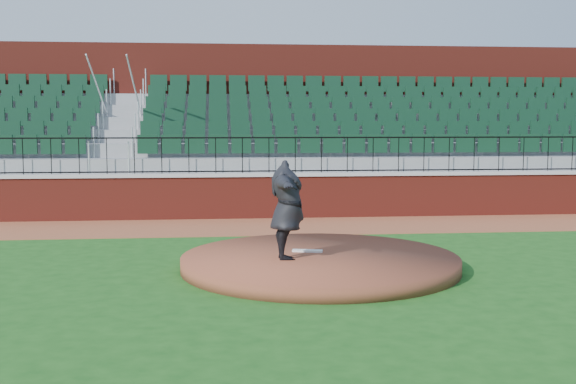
# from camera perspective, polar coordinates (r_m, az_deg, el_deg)

# --- Properties ---
(ground) EXTENTS (90.00, 90.00, 0.00)m
(ground) POSITION_cam_1_polar(r_m,az_deg,el_deg) (13.12, 0.65, -6.32)
(ground) COLOR #184E16
(ground) RESTS_ON ground
(warning_track) EXTENTS (34.00, 3.20, 0.01)m
(warning_track) POSITION_cam_1_polar(r_m,az_deg,el_deg) (18.41, -1.20, -2.79)
(warning_track) COLOR brown
(warning_track) RESTS_ON ground
(field_wall) EXTENTS (34.00, 0.35, 1.20)m
(field_wall) POSITION_cam_1_polar(r_m,az_deg,el_deg) (19.92, -1.56, -0.42)
(field_wall) COLOR maroon
(field_wall) RESTS_ON ground
(wall_cap) EXTENTS (34.00, 0.45, 0.10)m
(wall_cap) POSITION_cam_1_polar(r_m,az_deg,el_deg) (19.86, -1.57, 1.44)
(wall_cap) COLOR #B7B7B7
(wall_cap) RESTS_ON field_wall
(wall_railing) EXTENTS (34.00, 0.05, 1.00)m
(wall_railing) POSITION_cam_1_polar(r_m,az_deg,el_deg) (19.82, -1.57, 3.03)
(wall_railing) COLOR black
(wall_railing) RESTS_ON wall_cap
(seating_stands) EXTENTS (34.00, 5.10, 4.60)m
(seating_stands) POSITION_cam_1_polar(r_m,az_deg,el_deg) (22.52, -2.07, 4.63)
(seating_stands) COLOR gray
(seating_stands) RESTS_ON ground
(concourse_wall) EXTENTS (34.00, 0.50, 5.50)m
(concourse_wall) POSITION_cam_1_polar(r_m,az_deg,el_deg) (25.31, -2.48, 5.77)
(concourse_wall) COLOR maroon
(concourse_wall) RESTS_ON ground
(pitchers_mound) EXTENTS (5.20, 5.20, 0.25)m
(pitchers_mound) POSITION_cam_1_polar(r_m,az_deg,el_deg) (13.13, 2.62, -5.75)
(pitchers_mound) COLOR brown
(pitchers_mound) RESTS_ON ground
(pitching_rubber) EXTENTS (0.60, 0.28, 0.04)m
(pitching_rubber) POSITION_cam_1_polar(r_m,az_deg,el_deg) (13.46, 1.60, -4.84)
(pitching_rubber) COLOR white
(pitching_rubber) RESTS_ON pitchers_mound
(pitcher) EXTENTS (0.67, 2.24, 1.81)m
(pitcher) POSITION_cam_1_polar(r_m,az_deg,el_deg) (12.60, -0.09, -1.48)
(pitcher) COLOR black
(pitcher) RESTS_ON pitchers_mound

